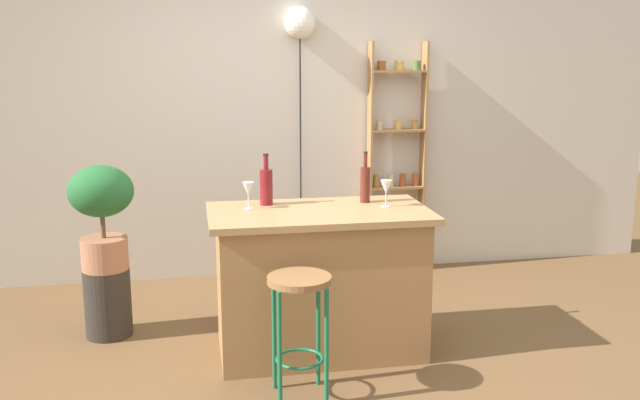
{
  "coord_description": "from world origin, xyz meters",
  "views": [
    {
      "loc": [
        -0.74,
        -3.8,
        1.84
      ],
      "look_at": [
        0.05,
        0.55,
        0.9
      ],
      "focal_mm": 40.03,
      "sensor_mm": 36.0,
      "label": 1
    }
  ],
  "objects_px": {
    "spice_shelf": "(396,160)",
    "wine_glass_center": "(248,190)",
    "potted_plant": "(102,208)",
    "bar_stool": "(299,308)",
    "plant_stool": "(108,302)",
    "wine_glass_left": "(386,188)",
    "bottle_vinegar": "(266,186)",
    "bottle_soda_blue": "(365,183)",
    "pendant_globe_light": "(300,25)"
  },
  "relations": [
    {
      "from": "spice_shelf",
      "to": "wine_glass_center",
      "type": "height_order",
      "value": "spice_shelf"
    },
    {
      "from": "spice_shelf",
      "to": "potted_plant",
      "type": "relative_size",
      "value": 2.82
    },
    {
      "from": "bar_stool",
      "to": "plant_stool",
      "type": "relative_size",
      "value": 1.5
    },
    {
      "from": "wine_glass_left",
      "to": "bottle_vinegar",
      "type": "bearing_deg",
      "value": 165.58
    },
    {
      "from": "spice_shelf",
      "to": "bottle_soda_blue",
      "type": "relative_size",
      "value": 5.9
    },
    {
      "from": "wine_glass_left",
      "to": "bar_stool",
      "type": "bearing_deg",
      "value": -135.66
    },
    {
      "from": "bottle_soda_blue",
      "to": "wine_glass_center",
      "type": "xyz_separation_m",
      "value": [
        -0.74,
        -0.06,
        -0.0
      ]
    },
    {
      "from": "spice_shelf",
      "to": "wine_glass_left",
      "type": "xyz_separation_m",
      "value": [
        -0.5,
        -1.48,
        0.07
      ]
    },
    {
      "from": "bottle_soda_blue",
      "to": "plant_stool",
      "type": "bearing_deg",
      "value": 169.65
    },
    {
      "from": "wine_glass_center",
      "to": "bottle_soda_blue",
      "type": "bearing_deg",
      "value": 4.67
    },
    {
      "from": "spice_shelf",
      "to": "bottle_vinegar",
      "type": "bearing_deg",
      "value": -133.03
    },
    {
      "from": "bottle_vinegar",
      "to": "wine_glass_left",
      "type": "xyz_separation_m",
      "value": [
        0.71,
        -0.18,
        -0.0
      ]
    },
    {
      "from": "plant_stool",
      "to": "wine_glass_center",
      "type": "xyz_separation_m",
      "value": [
        0.9,
        -0.36,
        0.78
      ]
    },
    {
      "from": "potted_plant",
      "to": "bottle_soda_blue",
      "type": "distance_m",
      "value": 1.67
    },
    {
      "from": "potted_plant",
      "to": "wine_glass_center",
      "type": "bearing_deg",
      "value": -21.77
    },
    {
      "from": "wine_glass_left",
      "to": "pendant_globe_light",
      "type": "height_order",
      "value": "pendant_globe_light"
    },
    {
      "from": "wine_glass_center",
      "to": "pendant_globe_light",
      "type": "distance_m",
      "value": 1.83
    },
    {
      "from": "bottle_soda_blue",
      "to": "bottle_vinegar",
      "type": "distance_m",
      "value": 0.62
    },
    {
      "from": "potted_plant",
      "to": "wine_glass_center",
      "type": "relative_size",
      "value": 4.11
    },
    {
      "from": "wine_glass_left",
      "to": "wine_glass_center",
      "type": "distance_m",
      "value": 0.84
    },
    {
      "from": "bottle_soda_blue",
      "to": "pendant_globe_light",
      "type": "relative_size",
      "value": 0.15
    },
    {
      "from": "potted_plant",
      "to": "bottle_soda_blue",
      "type": "xyz_separation_m",
      "value": [
        1.64,
        -0.3,
        0.16
      ]
    },
    {
      "from": "bar_stool",
      "to": "potted_plant",
      "type": "relative_size",
      "value": 1.01
    },
    {
      "from": "spice_shelf",
      "to": "wine_glass_center",
      "type": "bearing_deg",
      "value": -133.62
    },
    {
      "from": "potted_plant",
      "to": "wine_glass_left",
      "type": "distance_m",
      "value": 1.8
    },
    {
      "from": "pendant_globe_light",
      "to": "wine_glass_center",
      "type": "bearing_deg",
      "value": -110.66
    },
    {
      "from": "plant_stool",
      "to": "pendant_globe_light",
      "type": "relative_size",
      "value": 0.21
    },
    {
      "from": "bottle_vinegar",
      "to": "wine_glass_center",
      "type": "relative_size",
      "value": 1.95
    },
    {
      "from": "plant_stool",
      "to": "spice_shelf",
      "type": "bearing_deg",
      "value": 24.96
    },
    {
      "from": "potted_plant",
      "to": "pendant_globe_light",
      "type": "height_order",
      "value": "pendant_globe_light"
    },
    {
      "from": "spice_shelf",
      "to": "bottle_soda_blue",
      "type": "distance_m",
      "value": 1.47
    },
    {
      "from": "bar_stool",
      "to": "bottle_vinegar",
      "type": "height_order",
      "value": "bottle_vinegar"
    },
    {
      "from": "plant_stool",
      "to": "bottle_soda_blue",
      "type": "xyz_separation_m",
      "value": [
        1.64,
        -0.3,
        0.79
      ]
    },
    {
      "from": "bar_stool",
      "to": "pendant_globe_light",
      "type": "distance_m",
      "value": 2.64
    },
    {
      "from": "wine_glass_left",
      "to": "wine_glass_center",
      "type": "bearing_deg",
      "value": 174.14
    },
    {
      "from": "wine_glass_center",
      "to": "plant_stool",
      "type": "bearing_deg",
      "value": 158.23
    },
    {
      "from": "wine_glass_center",
      "to": "potted_plant",
      "type": "bearing_deg",
      "value": 158.23
    },
    {
      "from": "bar_stool",
      "to": "plant_stool",
      "type": "bearing_deg",
      "value": 136.03
    },
    {
      "from": "potted_plant",
      "to": "wine_glass_left",
      "type": "bearing_deg",
      "value": -14.39
    },
    {
      "from": "wine_glass_center",
      "to": "pendant_globe_light",
      "type": "relative_size",
      "value": 0.08
    },
    {
      "from": "bottle_soda_blue",
      "to": "pendant_globe_light",
      "type": "distance_m",
      "value": 1.71
    },
    {
      "from": "bottle_vinegar",
      "to": "wine_glass_left",
      "type": "height_order",
      "value": "bottle_vinegar"
    },
    {
      "from": "plant_stool",
      "to": "bottle_soda_blue",
      "type": "relative_size",
      "value": 1.4
    },
    {
      "from": "plant_stool",
      "to": "pendant_globe_light",
      "type": "bearing_deg",
      "value": 36.58
    },
    {
      "from": "bottle_vinegar",
      "to": "pendant_globe_light",
      "type": "height_order",
      "value": "pendant_globe_light"
    },
    {
      "from": "plant_stool",
      "to": "bottle_vinegar",
      "type": "xyz_separation_m",
      "value": [
        1.02,
        -0.26,
        0.79
      ]
    },
    {
      "from": "bar_stool",
      "to": "plant_stool",
      "type": "xyz_separation_m",
      "value": [
        -1.1,
        1.06,
        -0.28
      ]
    },
    {
      "from": "pendant_globe_light",
      "to": "bottle_vinegar",
      "type": "bearing_deg",
      "value": -107.5
    },
    {
      "from": "bar_stool",
      "to": "potted_plant",
      "type": "height_order",
      "value": "potted_plant"
    },
    {
      "from": "spice_shelf",
      "to": "pendant_globe_light",
      "type": "height_order",
      "value": "pendant_globe_light"
    }
  ]
}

